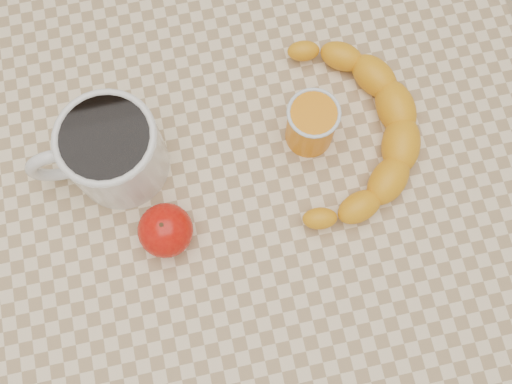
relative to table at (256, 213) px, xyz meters
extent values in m
plane|color=tan|center=(0.00, 0.00, -0.66)|extent=(3.00, 3.00, 0.00)
cube|color=beige|center=(0.00, 0.00, 0.07)|extent=(0.80, 0.80, 0.04)
cube|color=#956E4C|center=(0.00, 0.00, 0.02)|extent=(0.74, 0.74, 0.06)
cylinder|color=#956E4C|center=(-0.35, 0.35, -0.31)|extent=(0.05, 0.05, 0.71)
cylinder|color=#956E4C|center=(0.35, 0.35, -0.31)|extent=(0.05, 0.05, 0.71)
cylinder|color=silver|center=(-0.16, 0.08, 0.13)|extent=(0.12, 0.12, 0.10)
cylinder|color=black|center=(-0.16, 0.08, 0.18)|extent=(0.10, 0.10, 0.01)
torus|color=silver|center=(-0.16, 0.08, 0.18)|extent=(0.12, 0.12, 0.01)
torus|color=silver|center=(-0.22, 0.07, 0.13)|extent=(0.08, 0.02, 0.08)
cylinder|color=orange|center=(0.08, 0.06, 0.12)|extent=(0.06, 0.06, 0.07)
torus|color=silver|center=(0.08, 0.06, 0.16)|extent=(0.06, 0.06, 0.00)
ellipsoid|color=#A60705|center=(-0.12, -0.03, 0.12)|extent=(0.08, 0.08, 0.06)
cylinder|color=#382311|center=(-0.12, -0.03, 0.14)|extent=(0.01, 0.01, 0.01)
camera|label=1|loc=(-0.04, -0.19, 0.78)|focal=40.00mm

